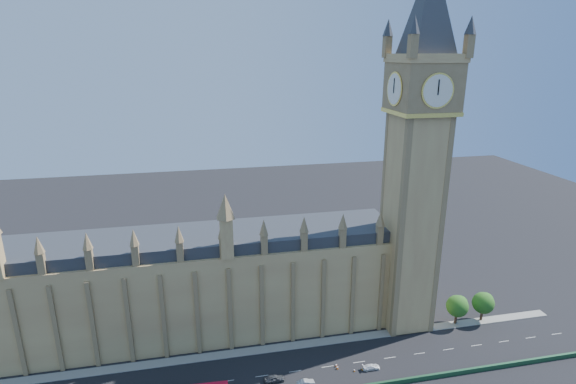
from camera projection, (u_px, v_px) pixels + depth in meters
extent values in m
plane|color=black|center=(279.00, 374.00, 105.51)|extent=(400.00, 400.00, 0.00)
cube|color=#A98151|center=(169.00, 291.00, 117.46)|extent=(120.00, 20.00, 25.00)
cube|color=#2D3035|center=(165.00, 242.00, 113.32)|extent=(120.00, 18.00, 3.00)
cube|color=#A98151|center=(411.00, 225.00, 117.48)|extent=(12.00, 12.00, 58.00)
cube|color=olive|center=(422.00, 89.00, 107.13)|extent=(14.00, 14.00, 12.00)
cylinder|color=silver|center=(438.00, 91.00, 100.44)|extent=(7.20, 0.30, 7.20)
cube|color=#A98151|center=(425.00, 58.00, 105.06)|extent=(14.50, 14.50, 2.00)
cube|color=gray|center=(272.00, 348.00, 114.37)|extent=(160.00, 3.00, 0.16)
cylinder|color=#382619|center=(456.00, 317.00, 124.49)|extent=(0.70, 0.70, 4.00)
sphere|color=#1C4913|center=(457.00, 306.00, 123.45)|extent=(6.00, 6.00, 6.00)
sphere|color=#1C4913|center=(460.00, 303.00, 123.71)|extent=(4.38, 4.38, 4.38)
cylinder|color=#382619|center=(482.00, 314.00, 126.06)|extent=(0.70, 0.70, 4.00)
sphere|color=#1C4913|center=(483.00, 303.00, 125.02)|extent=(6.00, 6.00, 6.00)
sphere|color=#1C4913|center=(485.00, 300.00, 125.28)|extent=(4.38, 4.38, 4.38)
imported|color=#3B3E43|center=(274.00, 378.00, 102.76)|extent=(4.71, 2.00, 1.59)
imported|color=#A2A6AA|center=(306.00, 383.00, 101.61)|extent=(4.13, 1.59, 1.34)
imported|color=white|center=(371.00, 367.00, 106.81)|extent=(4.26, 1.74, 1.23)
cube|color=black|center=(336.00, 366.00, 107.86)|extent=(0.54, 0.54, 0.04)
cone|color=#F3520C|center=(336.00, 365.00, 107.76)|extent=(0.59, 0.59, 0.76)
cylinder|color=white|center=(336.00, 365.00, 107.73)|extent=(0.37, 0.37, 0.13)
cube|color=black|center=(337.00, 369.00, 107.03)|extent=(0.47, 0.47, 0.05)
cone|color=#F7600D|center=(337.00, 368.00, 106.92)|extent=(0.51, 0.51, 0.79)
cylinder|color=white|center=(337.00, 367.00, 106.89)|extent=(0.38, 0.38, 0.14)
cube|color=black|center=(362.00, 370.00, 106.73)|extent=(0.44, 0.44, 0.04)
cone|color=orange|center=(362.00, 369.00, 106.62)|extent=(0.48, 0.48, 0.76)
cylinder|color=white|center=(362.00, 368.00, 106.59)|extent=(0.37, 0.37, 0.13)
cube|color=black|center=(354.00, 371.00, 106.23)|extent=(0.43, 0.43, 0.04)
cone|color=#DE610B|center=(354.00, 370.00, 106.14)|extent=(0.48, 0.48, 0.62)
cylinder|color=white|center=(354.00, 370.00, 106.12)|extent=(0.30, 0.30, 0.11)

